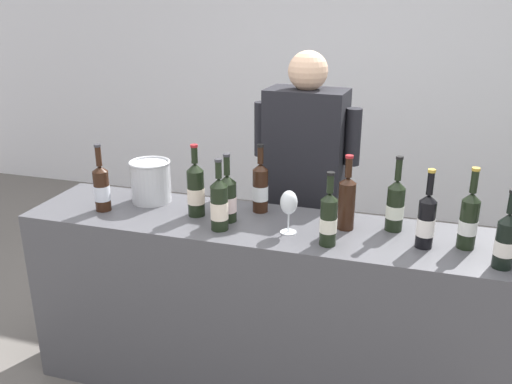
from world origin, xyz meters
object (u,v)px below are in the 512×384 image
(wine_bottle_5, at_px, (347,201))
(person_server, at_px, (304,209))
(wine_bottle_8, at_px, (329,218))
(wine_bottle_7, at_px, (505,240))
(wine_bottle_11, at_px, (227,198))
(wine_bottle_6, at_px, (260,187))
(wine_glass, at_px, (289,204))
(ice_bucket, at_px, (151,181))
(wine_bottle_9, at_px, (426,220))
(wine_bottle_1, at_px, (219,204))
(wine_bottle_0, at_px, (102,188))
(wine_bottle_10, at_px, (196,190))
(wine_bottle_2, at_px, (469,220))
(wine_bottle_3, at_px, (395,205))

(wine_bottle_5, distance_m, person_server, 0.58)
(wine_bottle_5, xyz_separation_m, wine_bottle_8, (-0.05, -0.19, -0.01))
(wine_bottle_7, xyz_separation_m, wine_bottle_11, (-1.16, 0.13, -0.00))
(wine_bottle_8, bearing_deg, wine_bottle_6, 143.56)
(wine_bottle_5, xyz_separation_m, person_server, (-0.28, 0.45, -0.24))
(wine_glass, height_order, ice_bucket, ice_bucket)
(wine_bottle_9, bearing_deg, wine_bottle_1, -174.91)
(wine_bottle_0, height_order, wine_bottle_9, wine_bottle_9)
(wine_bottle_10, relative_size, wine_glass, 1.77)
(wine_bottle_0, relative_size, wine_bottle_11, 1.03)
(person_server, bearing_deg, ice_bucket, -151.02)
(wine_bottle_1, distance_m, wine_bottle_5, 0.56)
(wine_bottle_1, distance_m, wine_bottle_6, 0.28)
(person_server, bearing_deg, wine_bottle_0, -146.78)
(wine_bottle_9, height_order, wine_bottle_11, wine_bottle_9)
(wine_bottle_0, bearing_deg, wine_bottle_9, 1.00)
(wine_bottle_0, height_order, ice_bucket, wine_bottle_0)
(wine_bottle_7, bearing_deg, wine_bottle_2, 130.48)
(wine_bottle_2, bearing_deg, wine_bottle_7, -49.52)
(wine_bottle_0, xyz_separation_m, wine_bottle_2, (1.65, 0.07, 0.01))
(ice_bucket, relative_size, person_server, 0.13)
(wine_bottle_7, height_order, person_server, person_server)
(wine_bottle_8, distance_m, wine_bottle_9, 0.39)
(wine_bottle_2, xyz_separation_m, wine_glass, (-0.73, -0.07, 0.01))
(wine_bottle_7, relative_size, wine_bottle_8, 0.99)
(wine_bottle_7, relative_size, wine_glass, 1.62)
(wine_bottle_5, distance_m, wine_bottle_8, 0.20)
(wine_bottle_2, xyz_separation_m, wine_bottle_5, (-0.50, 0.05, 0.01))
(wine_glass, relative_size, person_server, 0.12)
(wine_bottle_1, xyz_separation_m, wine_bottle_7, (1.16, -0.02, -0.01))
(wine_bottle_7, relative_size, wine_bottle_10, 0.91)
(wine_bottle_7, bearing_deg, wine_bottle_0, 177.61)
(wine_bottle_2, distance_m, wine_bottle_9, 0.17)
(wine_bottle_7, height_order, wine_bottle_9, wine_bottle_9)
(wine_bottle_7, bearing_deg, wine_bottle_10, 173.66)
(wine_bottle_11, distance_m, ice_bucket, 0.47)
(wine_bottle_7, distance_m, wine_bottle_8, 0.67)
(wine_bottle_1, height_order, person_server, person_server)
(wine_bottle_7, relative_size, person_server, 0.19)
(wine_bottle_9, bearing_deg, wine_bottle_5, 164.20)
(wine_bottle_2, xyz_separation_m, wine_bottle_3, (-0.29, 0.10, -0.01))
(wine_bottle_5, relative_size, wine_glass, 1.74)
(wine_bottle_1, height_order, wine_bottle_3, wine_bottle_3)
(wine_bottle_9, height_order, person_server, person_server)
(wine_bottle_8, height_order, ice_bucket, wine_bottle_8)
(wine_bottle_11, height_order, person_server, person_server)
(wine_bottle_7, relative_size, wine_bottle_9, 0.94)
(wine_bottle_6, relative_size, ice_bucket, 1.58)
(wine_bottle_2, distance_m, wine_glass, 0.74)
(wine_bottle_3, height_order, person_server, person_server)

